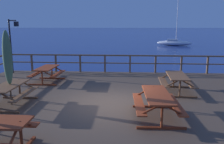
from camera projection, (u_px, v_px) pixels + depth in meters
ground_plane at (110, 121)px, 8.89m from camera, size 600.00×600.00×0.00m
wooden_deck at (110, 112)px, 8.82m from camera, size 14.12×11.71×0.72m
railing_waterside_far at (117, 61)px, 14.18m from camera, size 13.92×0.10×1.09m
picnic_table_mid_right at (9, 90)px, 8.38m from camera, size 1.42×1.96×0.78m
picnic_table_front_right at (47, 71)px, 11.85m from camera, size 1.42×1.78×0.78m
picnic_table_back_right at (177, 80)px, 10.03m from camera, size 1.47×2.00×0.78m
picnic_table_back_left at (157, 100)px, 7.29m from camera, size 1.48×2.18×0.78m
patio_umbrella_short_front at (8, 58)px, 8.22m from camera, size 0.32×0.32×2.70m
lamp_post_hooked at (13, 38)px, 13.72m from camera, size 0.67×0.31×3.20m
sailboat_distant at (174, 43)px, 40.99m from camera, size 6.22×2.97×7.72m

